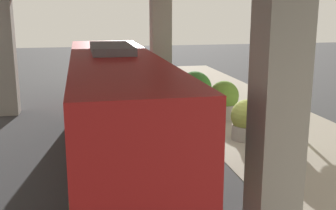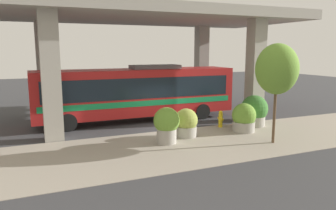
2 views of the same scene
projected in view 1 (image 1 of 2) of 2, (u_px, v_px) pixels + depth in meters
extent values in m
plane|color=#38383A|center=(208.00, 144.00, 14.77)|extent=(80.00, 80.00, 0.00)
cube|color=gray|center=(286.00, 139.00, 15.37)|extent=(6.00, 40.00, 0.02)
cube|color=#9E998E|center=(161.00, 41.00, 19.77)|extent=(0.90, 0.90, 6.34)
cube|color=#9E998E|center=(279.00, 87.00, 8.15)|extent=(0.90, 0.90, 6.34)
cube|color=#9E998E|center=(3.00, 43.00, 18.37)|extent=(0.90, 0.90, 6.34)
cube|color=#B21E1E|center=(116.00, 102.00, 12.88)|extent=(2.59, 12.51, 2.82)
cube|color=#19232D|center=(116.00, 91.00, 12.80)|extent=(2.63, 11.51, 1.24)
cube|color=#198C4C|center=(116.00, 120.00, 13.00)|extent=(2.63, 11.88, 0.34)
cube|color=slate|center=(111.00, 48.00, 13.73)|extent=(1.30, 3.13, 0.24)
cylinder|color=black|center=(190.00, 202.00, 9.25)|extent=(0.28, 1.00, 1.00)
cylinder|color=black|center=(138.00, 112.00, 17.30)|extent=(0.28, 1.00, 1.00)
cylinder|color=black|center=(78.00, 115.00, 16.82)|extent=(0.28, 1.00, 1.00)
cylinder|color=gold|center=(197.00, 112.00, 17.65)|extent=(0.24, 0.24, 0.80)
sphere|color=gold|center=(198.00, 101.00, 17.54)|extent=(0.23, 0.23, 0.23)
cylinder|color=gold|center=(202.00, 109.00, 17.66)|extent=(0.15, 0.11, 0.11)
cylinder|color=gold|center=(193.00, 110.00, 17.58)|extent=(0.15, 0.11, 0.11)
cylinder|color=#9E998E|center=(224.00, 110.00, 18.54)|extent=(1.21, 1.21, 0.57)
sphere|color=olive|center=(224.00, 96.00, 18.39)|extent=(1.31, 1.31, 1.31)
sphere|color=#993F8C|center=(220.00, 100.00, 18.52)|extent=(0.42, 0.42, 0.42)
cylinder|color=#9E998E|center=(247.00, 132.00, 15.26)|extent=(1.09, 1.09, 0.56)
sphere|color=olive|center=(247.00, 116.00, 15.13)|extent=(1.19, 1.19, 1.19)
sphere|color=#BF334C|center=(242.00, 120.00, 15.24)|extent=(0.38, 0.38, 0.38)
cylinder|color=#9E998E|center=(195.00, 104.00, 19.69)|extent=(1.30, 1.30, 0.60)
sphere|color=#38722D|center=(195.00, 88.00, 19.53)|extent=(1.58, 1.58, 1.58)
sphere|color=orange|center=(191.00, 93.00, 19.67)|extent=(0.45, 0.45, 0.45)
cylinder|color=#9E998E|center=(283.00, 139.00, 14.05)|extent=(0.95, 0.95, 0.78)
sphere|color=olive|center=(284.00, 118.00, 13.88)|extent=(1.26, 1.26, 1.26)
sphere|color=#BF334C|center=(279.00, 124.00, 14.00)|extent=(0.33, 0.33, 0.33)
cylinder|color=brown|center=(276.00, 81.00, 18.74)|extent=(0.14, 0.14, 2.98)
ellipsoid|color=olive|center=(278.00, 34.00, 18.27)|extent=(1.98, 1.98, 2.38)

